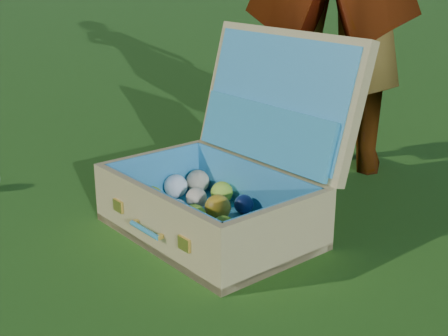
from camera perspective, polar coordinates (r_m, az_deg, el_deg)
ground at (r=2.00m, az=-5.97°, el=-4.62°), size 60.00×60.00×0.00m
suitcase at (r=1.88m, az=0.67°, el=-0.58°), size 0.75×0.71×0.58m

